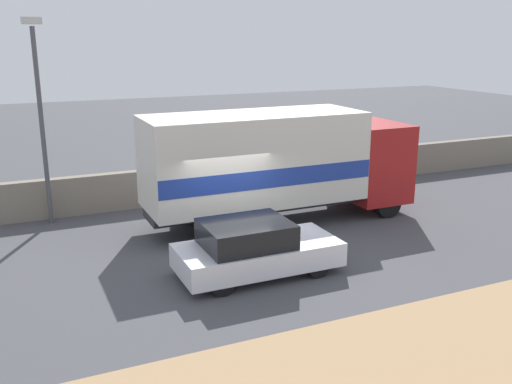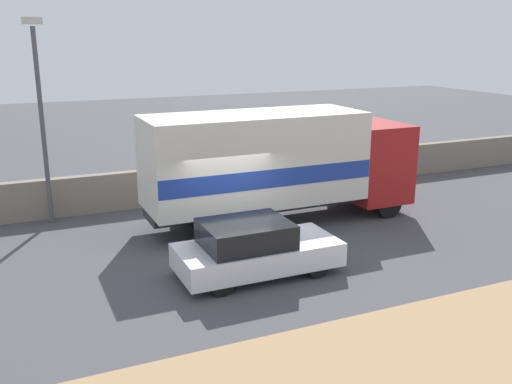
{
  "view_description": "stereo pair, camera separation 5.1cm",
  "coord_description": "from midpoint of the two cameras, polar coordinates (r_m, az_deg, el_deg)",
  "views": [
    {
      "loc": [
        -5.48,
        -13.0,
        5.68
      ],
      "look_at": [
        0.59,
        0.57,
        1.57
      ],
      "focal_mm": 40.0,
      "sensor_mm": 36.0,
      "label": 1
    },
    {
      "loc": [
        -5.43,
        -13.02,
        5.68
      ],
      "look_at": [
        0.59,
        0.57,
        1.57
      ],
      "focal_mm": 40.0,
      "sensor_mm": 36.0,
      "label": 2
    }
  ],
  "objects": [
    {
      "name": "ground_plane",
      "position": [
        15.21,
        -1.28,
        -6.47
      ],
      "size": [
        80.0,
        80.0,
        0.0
      ],
      "primitive_type": "plane",
      "color": "#47474C"
    },
    {
      "name": "dirt_shoulder_foreground",
      "position": [
        10.36,
        13.02,
        -18.08
      ],
      "size": [
        60.0,
        4.42,
        0.04
      ],
      "color": "tan",
      "rests_on": "ground_plane"
    },
    {
      "name": "stone_wall_backdrop",
      "position": [
        20.06,
        -7.55,
        0.76
      ],
      "size": [
        60.0,
        0.35,
        1.27
      ],
      "color": "gray",
      "rests_on": "ground_plane"
    },
    {
      "name": "street_lamp",
      "position": [
        18.23,
        -20.87,
        7.97
      ],
      "size": [
        0.56,
        0.28,
        6.17
      ],
      "color": "#4C4C51",
      "rests_on": "ground_plane"
    },
    {
      "name": "box_truck",
      "position": [
        17.47,
        1.95,
        2.97
      ],
      "size": [
        8.44,
        2.47,
        3.44
      ],
      "color": "maroon",
      "rests_on": "ground_plane"
    },
    {
      "name": "car_hatchback",
      "position": [
        13.87,
        -0.27,
        -5.68
      ],
      "size": [
        3.97,
        1.78,
        1.38
      ],
      "color": "silver",
      "rests_on": "ground_plane"
    }
  ]
}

